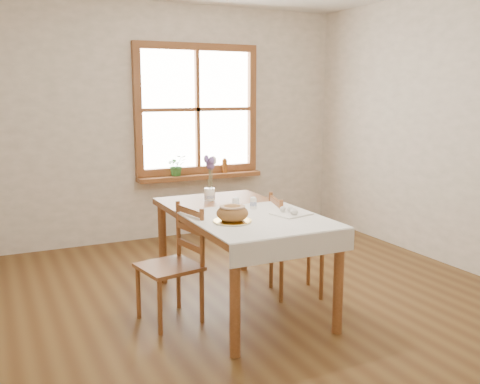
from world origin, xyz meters
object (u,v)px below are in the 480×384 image
(chair_left, at_px, (169,265))
(chair_right, at_px, (296,245))
(bread_plate, at_px, (232,221))
(dining_table, at_px, (240,222))
(flower_vase, at_px, (210,195))

(chair_left, height_order, chair_right, chair_left)
(bread_plate, bearing_deg, chair_left, 143.04)
(chair_left, bearing_deg, dining_table, 83.88)
(bread_plate, bearing_deg, flower_vase, 78.74)
(dining_table, height_order, chair_left, chair_left)
(chair_right, xyz_separation_m, flower_vase, (-0.57, 0.45, 0.38))
(chair_right, height_order, bread_plate, chair_right)
(chair_left, distance_m, bread_plate, 0.58)
(chair_left, distance_m, flower_vase, 0.83)
(dining_table, relative_size, chair_left, 1.90)
(dining_table, distance_m, chair_left, 0.64)
(bread_plate, distance_m, flower_vase, 0.81)
(dining_table, bearing_deg, chair_left, -175.57)
(chair_left, bearing_deg, bread_plate, 42.49)
(dining_table, height_order, bread_plate, bread_plate)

